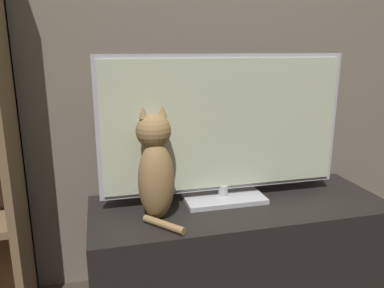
% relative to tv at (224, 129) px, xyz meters
% --- Properties ---
extents(tv_stand, '(1.27, 0.48, 0.44)m').
position_rel_tv_xyz_m(tv_stand, '(0.06, -0.06, -0.53)').
color(tv_stand, black).
rests_on(tv_stand, ground_plane).
extents(tv, '(1.05, 0.21, 0.63)m').
position_rel_tv_xyz_m(tv, '(0.00, 0.00, 0.00)').
color(tv, '#B7B7BC').
rests_on(tv, tv_stand).
extents(cat, '(0.16, 0.27, 0.44)m').
position_rel_tv_xyz_m(cat, '(-0.31, -0.11, -0.11)').
color(cat, '#997547').
rests_on(cat, tv_stand).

